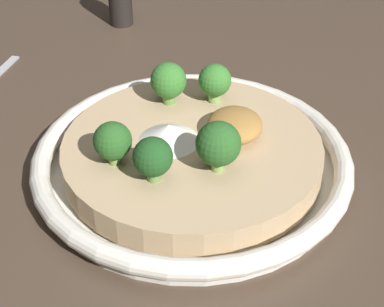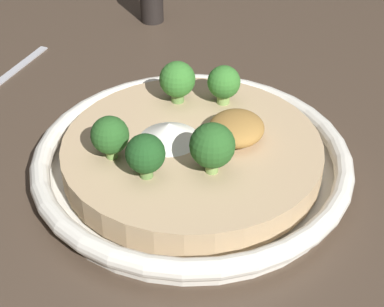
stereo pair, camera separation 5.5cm
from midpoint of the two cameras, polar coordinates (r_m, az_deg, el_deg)
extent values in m
plane|color=#47382B|center=(0.57, 2.79, -1.97)|extent=(6.00, 6.00, 0.00)
cylinder|color=silver|center=(0.57, 2.81, -1.58)|extent=(0.28, 0.28, 0.01)
torus|color=silver|center=(0.56, 2.85, -0.43)|extent=(0.30, 0.30, 0.02)
cylinder|color=tan|center=(0.55, 2.86, -0.11)|extent=(0.24, 0.24, 0.03)
cone|color=white|center=(0.54, 0.59, 1.85)|extent=(0.06, 0.06, 0.02)
ellipsoid|color=#A37538|center=(0.55, 7.22, 2.37)|extent=(0.06, 0.05, 0.02)
cylinder|color=#84A856|center=(0.60, 5.71, 5.56)|extent=(0.02, 0.02, 0.02)
sphere|color=#387A2D|center=(0.59, 5.80, 6.83)|extent=(0.03, 0.03, 0.03)
cylinder|color=#668E47|center=(0.50, -1.32, -1.54)|extent=(0.01, 0.01, 0.02)
sphere|color=#1E4C1E|center=(0.49, -1.35, -0.13)|extent=(0.03, 0.03, 0.03)
cylinder|color=#668E47|center=(0.60, 1.24, 5.77)|extent=(0.02, 0.02, 0.02)
sphere|color=#387A2D|center=(0.59, 1.26, 7.13)|extent=(0.04, 0.04, 0.04)
cylinder|color=#84A856|center=(0.51, 5.07, -0.95)|extent=(0.01, 0.01, 0.02)
sphere|color=#285B23|center=(0.50, 5.18, 0.67)|extent=(0.04, 0.04, 0.04)
cylinder|color=#759E4C|center=(0.52, -4.86, 0.31)|extent=(0.01, 0.01, 0.02)
sphere|color=#285B23|center=(0.52, -4.95, 1.69)|extent=(0.03, 0.03, 0.03)
cube|color=#B7B7BC|center=(0.76, -14.73, 7.93)|extent=(0.13, 0.03, 0.00)
camera|label=1|loc=(0.03, -87.14, 2.13)|focal=55.00mm
camera|label=2|loc=(0.03, 92.86, -2.13)|focal=55.00mm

